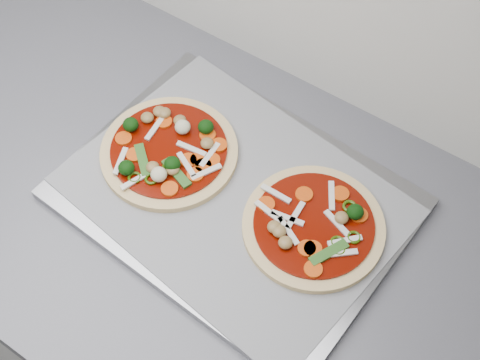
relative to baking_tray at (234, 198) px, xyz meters
The scene contains 4 objects.
baking_tray is the anchor object (origin of this frame).
parchment 0.01m from the baking_tray, ahead, with size 0.45×0.33×0.00m, color gray.
pizza_left 0.12m from the baking_tray, behind, with size 0.26×0.26×0.03m.
pizza_right 0.13m from the baking_tray, ahead, with size 0.20×0.20×0.03m.
Camera 1 is at (-0.27, 0.93, 1.73)m, focal length 50.00 mm.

